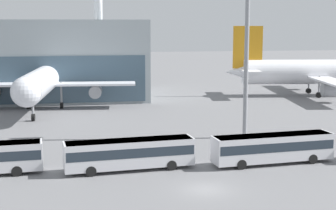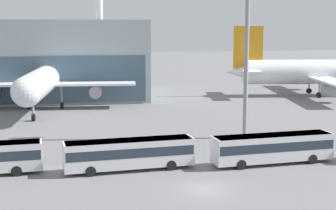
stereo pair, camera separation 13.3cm
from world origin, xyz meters
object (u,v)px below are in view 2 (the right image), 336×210
shuttle_bus_2 (273,147)px  airliner_parked_remote (319,72)px  airliner_at_gate_far (44,80)px  shuttle_bus_1 (129,152)px

shuttle_bus_2 → airliner_parked_remote: bearing=54.0°
airliner_at_gate_far → airliner_parked_remote: bearing=103.7°
airliner_parked_remote → shuttle_bus_1: (-42.49, -46.36, -2.95)m
airliner_at_gate_far → shuttle_bus_1: bearing=20.5°
airliner_at_gate_far → shuttle_bus_2: size_ratio=2.60×
airliner_at_gate_far → airliner_parked_remote: size_ratio=0.87×
airliner_at_gate_far → shuttle_bus_1: size_ratio=2.60×
airliner_at_gate_far → shuttle_bus_2: 46.38m
airliner_at_gate_far → shuttle_bus_2: bearing=38.2°
shuttle_bus_1 → shuttle_bus_2: 14.68m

